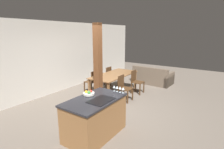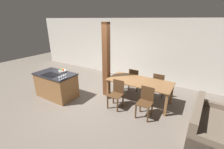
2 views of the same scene
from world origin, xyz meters
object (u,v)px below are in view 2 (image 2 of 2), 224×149
object	(u,v)px
dining_chair_far_left	(134,79)
dining_table	(139,83)
fruit_bowl	(62,71)
wine_glass_end	(66,74)
dining_chair_near_left	(117,93)
dining_chair_far_right	(159,84)
dining_chair_near_right	(145,101)
timber_post	(106,61)
wine_glass_far	(63,75)
kitchen_island	(56,85)
wine_glass_near	(59,77)
wine_glass_middle	(61,76)
couch	(211,128)

from	to	relation	value
dining_chair_far_left	dining_table	bearing A→B (deg)	123.78
fruit_bowl	dining_table	bearing A→B (deg)	20.75
fruit_bowl	wine_glass_end	world-z (taller)	wine_glass_end
dining_chair_near_left	dining_chair_far_right	size ratio (longest dim) A/B	1.00
wine_glass_end	dining_chair_near_right	world-z (taller)	wine_glass_end
dining_table	fruit_bowl	bearing A→B (deg)	-159.25
fruit_bowl	timber_post	world-z (taller)	timber_post
dining_chair_far_left	wine_glass_far	bearing A→B (deg)	53.78
kitchen_island	dining_chair_near_right	xyz separation A→B (m)	(3.12, 0.52, 0.02)
wine_glass_near	timber_post	bearing A→B (deg)	59.77
wine_glass_middle	dining_chair_far_right	world-z (taller)	wine_glass_middle
wine_glass_end	couch	bearing A→B (deg)	7.77
dining_chair_far_left	couch	xyz separation A→B (m)	(2.57, -1.45, -0.19)
kitchen_island	dining_chair_near_right	distance (m)	3.16
timber_post	dining_chair_near_left	bearing A→B (deg)	-36.37
wine_glass_near	kitchen_island	bearing A→B (deg)	152.03
dining_chair_near_right	dining_chair_far_right	bearing A→B (deg)	90.00
wine_glass_end	timber_post	distance (m)	1.43
wine_glass_end	fruit_bowl	bearing A→B (deg)	148.03
fruit_bowl	wine_glass_middle	world-z (taller)	wine_glass_middle
dining_chair_near_left	kitchen_island	bearing A→B (deg)	-166.67
wine_glass_middle	dining_chair_near_left	bearing A→B (deg)	26.73
timber_post	dining_chair_far_right	bearing A→B (deg)	27.69
dining_table	timber_post	bearing A→B (deg)	-171.88
wine_glass_near	dining_table	distance (m)	2.57
wine_glass_far	couch	xyz separation A→B (m)	(4.10, 0.64, -0.73)
wine_glass_far	timber_post	size ratio (longest dim) A/B	0.06
wine_glass_middle	dining_chair_far_right	distance (m)	3.34
wine_glass_middle	dining_chair_near_right	bearing A→B (deg)	17.34
dining_chair_near_left	fruit_bowl	bearing A→B (deg)	-172.80
wine_glass_near	dining_chair_near_right	world-z (taller)	wine_glass_near
wine_glass_far	fruit_bowl	bearing A→B (deg)	142.07
dining_chair_near_right	wine_glass_end	bearing A→B (deg)	-166.30
dining_chair_near_right	couch	size ratio (longest dim) A/B	0.51
wine_glass_near	wine_glass_far	distance (m)	0.17
fruit_bowl	wine_glass_far	size ratio (longest dim) A/B	1.82
kitchen_island	couch	distance (m)	4.77
fruit_bowl	dining_chair_far_right	world-z (taller)	fruit_bowl
dining_chair_near_left	dining_chair_near_right	distance (m)	0.94
dining_table	dining_chair_far_right	bearing A→B (deg)	56.22
dining_table	dining_chair_near_right	bearing A→B (deg)	-56.22
dining_chair_far_left	timber_post	size ratio (longest dim) A/B	0.34
dining_table	dining_chair_far_right	distance (m)	0.87
kitchen_island	dining_chair_far_left	xyz separation A→B (m)	(2.18, 1.92, 0.02)
wine_glass_end	wine_glass_far	bearing A→B (deg)	-90.00
wine_glass_middle	dining_chair_far_left	size ratio (longest dim) A/B	0.17
wine_glass_end	dining_chair_near_right	size ratio (longest dim) A/B	0.17
fruit_bowl	dining_chair_near_right	bearing A→B (deg)	4.97
dining_chair_far_left	dining_chair_far_right	bearing A→B (deg)	-180.00
kitchen_island	dining_chair_far_right	distance (m)	3.67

